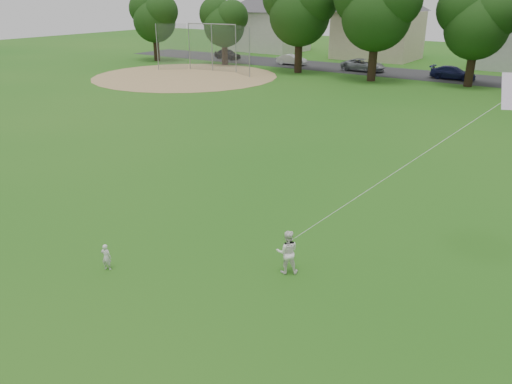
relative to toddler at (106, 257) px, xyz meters
The scene contains 8 objects.
ground 3.14m from the toddler, 16.60° to the left, with size 160.00×160.00×0.00m, color #1E5D15.
street 42.99m from the toddler, 86.03° to the left, with size 90.00×7.00×0.01m, color #2D2D30.
dirt_infield 36.94m from the toddler, 128.55° to the left, with size 18.00×18.00×0.02m, color #9E7F51.
toddler is the anchor object (origin of this frame).
older_boy 5.34m from the toddler, 32.85° to the left, with size 0.65×0.51×1.35m, color white.
kite 8.82m from the toddler, 35.67° to the left, with size 2.95×2.48×7.48m.
baseball_backstop 40.06m from the toddler, 125.17° to the left, with size 10.61×3.18×4.69m.
house_row 53.09m from the toddler, 89.48° to the left, with size 76.81×13.55×10.39m.
Camera 1 is at (8.02, -9.02, 7.67)m, focal length 35.00 mm.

